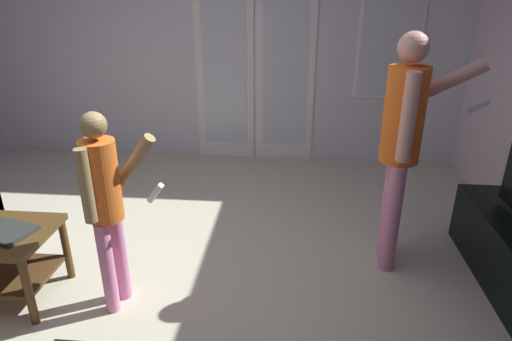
{
  "coord_description": "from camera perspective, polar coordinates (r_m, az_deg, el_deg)",
  "views": [
    {
      "loc": [
        0.95,
        -2.32,
        1.88
      ],
      "look_at": [
        0.75,
        -0.04,
        0.9
      ],
      "focal_mm": 30.74,
      "sensor_mm": 36.0,
      "label": 1
    }
  ],
  "objects": [
    {
      "name": "wall_back_with_doors",
      "position": [
        4.96,
        -5.11,
        16.86
      ],
      "size": [
        5.65,
        0.09,
        2.78
      ],
      "color": "silver",
      "rests_on": "ground_plane"
    },
    {
      "name": "ground_plane",
      "position": [
        3.14,
        -14.07,
        -14.74
      ],
      "size": [
        5.65,
        5.14,
        0.02
      ],
      "primitive_type": "cube",
      "color": "beige"
    },
    {
      "name": "person_adult",
      "position": [
        3.02,
        18.66,
        4.43
      ],
      "size": [
        0.7,
        0.44,
        1.63
      ],
      "color": "pink",
      "rests_on": "ground_plane"
    },
    {
      "name": "laptop_closed",
      "position": [
        3.09,
        -30.0,
        -6.87
      ],
      "size": [
        0.39,
        0.32,
        0.03
      ],
      "primitive_type": "cube",
      "rotation": [
        0.0,
        0.0,
        -0.26
      ],
      "color": "#2E3530",
      "rests_on": "coffee_table"
    },
    {
      "name": "person_child",
      "position": [
        2.66,
        -18.98,
        -3.33
      ],
      "size": [
        0.44,
        0.34,
        1.26
      ],
      "color": "pink",
      "rests_on": "ground_plane"
    }
  ]
}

